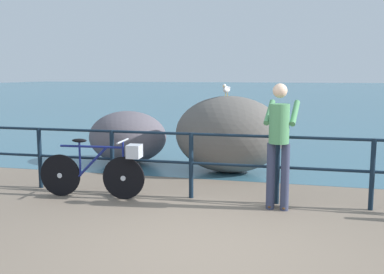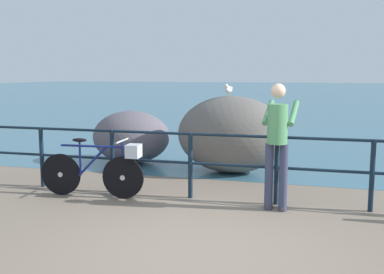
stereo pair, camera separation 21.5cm
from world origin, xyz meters
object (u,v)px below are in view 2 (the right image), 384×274
at_px(bicycle, 100,168).
at_px(breakwater_boulder_left, 131,137).
at_px(person_at_railing, 277,140).
at_px(seagull, 229,89).
at_px(breakwater_boulder_main, 231,134).

xyz_separation_m(bicycle, breakwater_boulder_left, (-0.65, 2.73, 0.09)).
distance_m(person_at_railing, seagull, 2.59).
bearing_deg(breakwater_boulder_main, bicycle, -124.50).
height_order(person_at_railing, seagull, person_at_railing).
relative_size(bicycle, seagull, 4.96).
xyz_separation_m(breakwater_boulder_left, seagull, (2.21, -0.43, 1.07)).
relative_size(person_at_railing, breakwater_boulder_main, 0.84).
bearing_deg(seagull, person_at_railing, 37.57).
relative_size(breakwater_boulder_left, seagull, 4.90).
height_order(bicycle, person_at_railing, person_at_railing).
relative_size(bicycle, person_at_railing, 0.95).
height_order(bicycle, breakwater_boulder_left, breakwater_boulder_left).
distance_m(bicycle, seagull, 3.01).
bearing_deg(breakwater_boulder_left, seagull, -10.95).
bearing_deg(breakwater_boulder_left, breakwater_boulder_main, -9.72).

